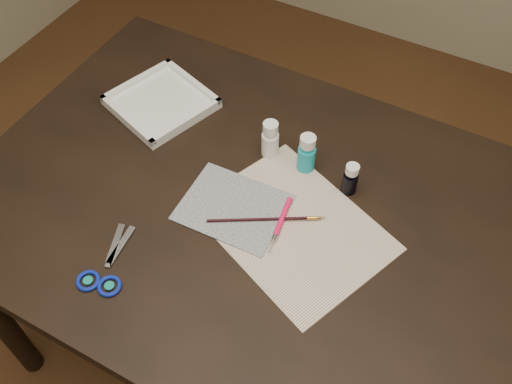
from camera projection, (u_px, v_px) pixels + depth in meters
The scene contains 11 objects.
ground at pixel (256, 346), 1.85m from camera, with size 3.50×3.50×0.02m, color #422614.
table at pixel (256, 288), 1.55m from camera, with size 1.30×0.90×0.75m, color black.
paper at pixel (293, 227), 1.22m from camera, with size 0.39×0.29×0.00m, color white.
canvas at pixel (233, 207), 1.25m from camera, with size 0.22×0.18×0.00m, color black.
paint_bottle_white at pixel (270, 139), 1.32m from camera, with size 0.04×0.04×0.10m, color white.
paint_bottle_cyan at pixel (307, 153), 1.29m from camera, with size 0.04×0.04×0.10m, color #16A5B9.
paint_bottle_navy at pixel (351, 179), 1.25m from camera, with size 0.03×0.03×0.08m, color black.
paintbrush at pixel (267, 219), 1.22m from camera, with size 0.26×0.01×0.01m, color black, non-canonical shape.
craft_knife at pixel (279, 225), 1.22m from camera, with size 0.15×0.01×0.01m, color #F51352, non-canonical shape.
scissors at pixel (108, 258), 1.17m from camera, with size 0.19×0.10×0.01m, color silver, non-canonical shape.
palette_tray at pixel (161, 102), 1.45m from camera, with size 0.22×0.22×0.03m, color white.
Camera 1 is at (0.36, -0.66, 1.76)m, focal length 40.00 mm.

